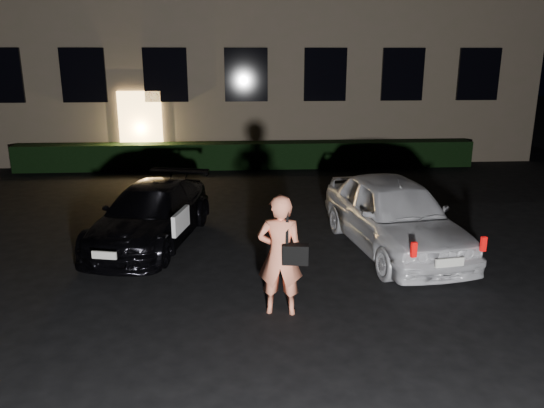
{
  "coord_description": "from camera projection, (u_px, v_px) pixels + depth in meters",
  "views": [
    {
      "loc": [
        -0.37,
        -6.82,
        3.66
      ],
      "look_at": [
        0.23,
        2.0,
        1.15
      ],
      "focal_mm": 35.0,
      "sensor_mm": 36.0,
      "label": 1
    }
  ],
  "objects": [
    {
      "name": "ground",
      "position": [
        265.0,
        320.0,
        7.57
      ],
      "size": [
        80.0,
        80.0,
        0.0
      ],
      "primitive_type": "plane",
      "color": "black",
      "rests_on": "ground"
    },
    {
      "name": "hedge",
      "position": [
        247.0,
        155.0,
        17.53
      ],
      "size": [
        15.0,
        0.7,
        0.85
      ],
      "primitive_type": "cube",
      "color": "black",
      "rests_on": "ground"
    },
    {
      "name": "sedan",
      "position": [
        151.0,
        214.0,
        10.55
      ],
      "size": [
        2.45,
        4.23,
        1.15
      ],
      "rotation": [
        0.0,
        0.0,
        -0.22
      ],
      "color": "black",
      "rests_on": "ground"
    },
    {
      "name": "hatch",
      "position": [
        394.0,
        214.0,
        10.1
      ],
      "size": [
        2.27,
        4.38,
        1.43
      ],
      "rotation": [
        0.0,
        0.0,
        0.14
      ],
      "color": "white",
      "rests_on": "ground"
    },
    {
      "name": "man",
      "position": [
        281.0,
        255.0,
        7.54
      ],
      "size": [
        0.75,
        0.51,
        1.79
      ],
      "rotation": [
        0.0,
        0.0,
        3.01
      ],
      "color": "#FF8A64",
      "rests_on": "ground"
    }
  ]
}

